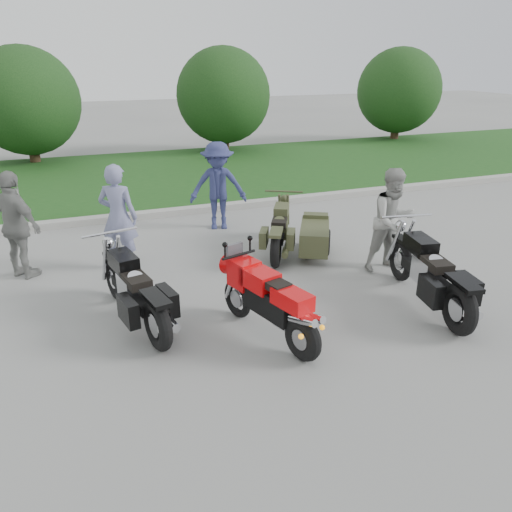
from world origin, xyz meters
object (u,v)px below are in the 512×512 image
object	(u,v)px
cruiser_left	(136,294)
person_grey	(393,220)
person_stripe	(118,217)
person_denim	(218,186)
person_back	(17,226)
sportbike_red	(270,301)
cruiser_right	(432,277)
cruiser_sidecar	(300,235)

from	to	relation	value
cruiser_left	person_grey	world-z (taller)	person_grey
cruiser_left	person_grey	bearing A→B (deg)	-6.73
person_stripe	person_denim	world-z (taller)	person_denim
person_back	cruiser_left	bearing A→B (deg)	172.86
sportbike_red	person_stripe	world-z (taller)	person_stripe
cruiser_left	cruiser_right	xyz separation A→B (m)	(4.32, -1.04, 0.02)
sportbike_red	person_back	bearing A→B (deg)	116.85
cruiser_sidecar	person_back	distance (m)	5.10
person_denim	person_grey	bearing A→B (deg)	-40.91
cruiser_sidecar	person_stripe	xyz separation A→B (m)	(-3.33, 0.59, 0.55)
person_stripe	person_denim	size ratio (longest dim) A/B	0.99
sportbike_red	person_stripe	distance (m)	3.67
cruiser_right	cruiser_sidecar	xyz separation A→B (m)	(-0.95, 2.71, -0.10)
person_back	person_stripe	bearing A→B (deg)	-136.88
cruiser_right	cruiser_sidecar	size ratio (longest dim) A/B	1.21
cruiser_right	person_grey	distance (m)	1.56
cruiser_sidecar	person_stripe	world-z (taller)	person_stripe
sportbike_red	person_denim	xyz separation A→B (m)	(0.70, 4.80, 0.40)
cruiser_right	person_grey	size ratio (longest dim) A/B	1.38
person_stripe	person_grey	size ratio (longest dim) A/B	1.03
cruiser_right	cruiser_sidecar	world-z (taller)	cruiser_right
person_grey	person_denim	size ratio (longest dim) A/B	0.96
person_grey	sportbike_red	bearing A→B (deg)	-154.50
person_grey	cruiser_right	bearing A→B (deg)	-101.37
cruiser_right	cruiser_sidecar	distance (m)	2.87
person_grey	person_denim	xyz separation A→B (m)	(-2.25, 3.34, 0.04)
person_grey	person_denim	distance (m)	4.02
sportbike_red	person_grey	xyz separation A→B (m)	(2.94, 1.46, 0.36)
person_denim	cruiser_right	bearing A→B (deg)	-52.58
cruiser_right	person_grey	bearing A→B (deg)	89.76
person_grey	person_denim	bearing A→B (deg)	123.05
cruiser_right	person_back	bearing A→B (deg)	160.13
cruiser_right	person_denim	distance (m)	5.22
person_stripe	person_back	world-z (taller)	person_stripe
sportbike_red	person_back	xyz separation A→B (m)	(-3.29, 3.44, 0.38)
person_denim	cruiser_left	bearing A→B (deg)	-106.71
person_stripe	person_grey	world-z (taller)	person_stripe
cruiser_right	cruiser_left	bearing A→B (deg)	176.75
sportbike_red	cruiser_sidecar	distance (m)	3.20
sportbike_red	person_grey	world-z (taller)	person_grey
cruiser_sidecar	cruiser_right	bearing A→B (deg)	-42.44
cruiser_right	person_stripe	bearing A→B (deg)	152.66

